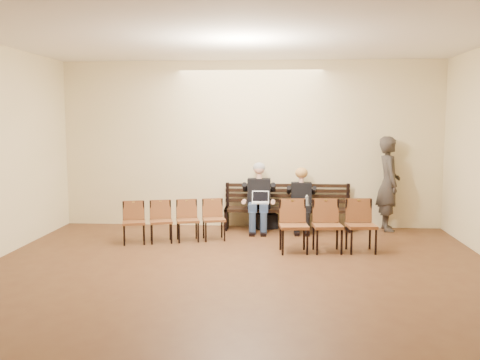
{
  "coord_description": "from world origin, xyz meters",
  "views": [
    {
      "loc": [
        0.58,
        -6.28,
        2.28
      ],
      "look_at": [
        -0.16,
        4.05,
        1.1
      ],
      "focal_mm": 40.0,
      "sensor_mm": 36.0,
      "label": 1
    }
  ],
  "objects_px": {
    "laptop": "(260,205)",
    "passerby": "(389,177)",
    "water_bottle": "(307,207)",
    "chair_row_front": "(174,221)",
    "seated_woman": "(301,202)",
    "seated_man": "(259,197)",
    "chair_row_back": "(328,226)",
    "bag": "(266,221)",
    "bench": "(287,219)"
  },
  "relations": [
    {
      "from": "laptop",
      "to": "passerby",
      "type": "bearing_deg",
      "value": 14.44
    },
    {
      "from": "water_bottle",
      "to": "chair_row_front",
      "type": "distance_m",
      "value": 2.63
    },
    {
      "from": "water_bottle",
      "to": "seated_woman",
      "type": "bearing_deg",
      "value": 107.69
    },
    {
      "from": "seated_man",
      "to": "passerby",
      "type": "height_order",
      "value": "passerby"
    },
    {
      "from": "seated_man",
      "to": "seated_woman",
      "type": "distance_m",
      "value": 0.87
    },
    {
      "from": "passerby",
      "to": "chair_row_back",
      "type": "height_order",
      "value": "passerby"
    },
    {
      "from": "seated_man",
      "to": "bag",
      "type": "bearing_deg",
      "value": 56.28
    },
    {
      "from": "passerby",
      "to": "chair_row_back",
      "type": "distance_m",
      "value": 2.49
    },
    {
      "from": "chair_row_front",
      "to": "water_bottle",
      "type": "bearing_deg",
      "value": 2.62
    },
    {
      "from": "seated_man",
      "to": "passerby",
      "type": "xyz_separation_m",
      "value": [
        2.65,
        0.22,
        0.41
      ]
    },
    {
      "from": "water_bottle",
      "to": "chair_row_front",
      "type": "xyz_separation_m",
      "value": [
        -2.5,
        -0.82,
        -0.17
      ]
    },
    {
      "from": "bench",
      "to": "seated_man",
      "type": "relative_size",
      "value": 1.86
    },
    {
      "from": "passerby",
      "to": "seated_woman",
      "type": "bearing_deg",
      "value": 95.35
    },
    {
      "from": "bench",
      "to": "seated_woman",
      "type": "xyz_separation_m",
      "value": [
        0.28,
        -0.12,
        0.37
      ]
    },
    {
      "from": "seated_man",
      "to": "chair_row_front",
      "type": "height_order",
      "value": "seated_man"
    },
    {
      "from": "chair_row_front",
      "to": "seated_woman",
      "type": "bearing_deg",
      "value": 9.45
    },
    {
      "from": "water_bottle",
      "to": "bag",
      "type": "distance_m",
      "value": 1.05
    },
    {
      "from": "bench",
      "to": "seated_woman",
      "type": "relative_size",
      "value": 2.18
    },
    {
      "from": "chair_row_front",
      "to": "chair_row_back",
      "type": "height_order",
      "value": "chair_row_back"
    },
    {
      "from": "water_bottle",
      "to": "laptop",
      "type": "bearing_deg",
      "value": 175.07
    },
    {
      "from": "seated_man",
      "to": "chair_row_back",
      "type": "distance_m",
      "value": 2.14
    },
    {
      "from": "laptop",
      "to": "chair_row_back",
      "type": "bearing_deg",
      "value": -46.45
    },
    {
      "from": "water_bottle",
      "to": "passerby",
      "type": "relative_size",
      "value": 0.1
    },
    {
      "from": "seated_woman",
      "to": "chair_row_back",
      "type": "bearing_deg",
      "value": -77.71
    },
    {
      "from": "chair_row_back",
      "to": "seated_man",
      "type": "bearing_deg",
      "value": 119.97
    },
    {
      "from": "bench",
      "to": "chair_row_back",
      "type": "relative_size",
      "value": 1.58
    },
    {
      "from": "seated_man",
      "to": "passerby",
      "type": "bearing_deg",
      "value": 4.75
    },
    {
      "from": "seated_man",
      "to": "chair_row_back",
      "type": "xyz_separation_m",
      "value": [
        1.24,
        -1.73,
        -0.24
      ]
    },
    {
      "from": "chair_row_back",
      "to": "bench",
      "type": "bearing_deg",
      "value": 103.85
    },
    {
      "from": "water_bottle",
      "to": "chair_row_front",
      "type": "height_order",
      "value": "chair_row_front"
    },
    {
      "from": "seated_man",
      "to": "chair_row_back",
      "type": "relative_size",
      "value": 0.85
    },
    {
      "from": "seated_woman",
      "to": "chair_row_back",
      "type": "xyz_separation_m",
      "value": [
        0.38,
        -1.73,
        -0.14
      ]
    },
    {
      "from": "laptop",
      "to": "bag",
      "type": "distance_m",
      "value": 0.62
    },
    {
      "from": "seated_woman",
      "to": "chair_row_front",
      "type": "height_order",
      "value": "seated_woman"
    },
    {
      "from": "bench",
      "to": "bag",
      "type": "height_order",
      "value": "bench"
    },
    {
      "from": "bench",
      "to": "chair_row_back",
      "type": "bearing_deg",
      "value": -70.4
    },
    {
      "from": "bag",
      "to": "chair_row_front",
      "type": "bearing_deg",
      "value": -141.47
    },
    {
      "from": "bench",
      "to": "water_bottle",
      "type": "relative_size",
      "value": 12.03
    },
    {
      "from": "chair_row_front",
      "to": "chair_row_back",
      "type": "distance_m",
      "value": 2.84
    },
    {
      "from": "seated_man",
      "to": "bag",
      "type": "xyz_separation_m",
      "value": [
        0.15,
        0.22,
        -0.54
      ]
    },
    {
      "from": "seated_woman",
      "to": "laptop",
      "type": "relative_size",
      "value": 3.49
    },
    {
      "from": "laptop",
      "to": "chair_row_back",
      "type": "distance_m",
      "value": 1.93
    },
    {
      "from": "seated_man",
      "to": "bag",
      "type": "height_order",
      "value": "seated_man"
    },
    {
      "from": "bench",
      "to": "water_bottle",
      "type": "distance_m",
      "value": 0.66
    },
    {
      "from": "seated_woman",
      "to": "chair_row_front",
      "type": "relative_size",
      "value": 0.63
    },
    {
      "from": "laptop",
      "to": "chair_row_back",
      "type": "relative_size",
      "value": 0.21
    },
    {
      "from": "passerby",
      "to": "chair_row_front",
      "type": "xyz_separation_m",
      "value": [
        -4.18,
        -1.34,
        -0.72
      ]
    },
    {
      "from": "seated_woman",
      "to": "chair_row_front",
      "type": "bearing_deg",
      "value": -155.01
    },
    {
      "from": "seated_man",
      "to": "passerby",
      "type": "distance_m",
      "value": 2.69
    },
    {
      "from": "water_bottle",
      "to": "chair_row_back",
      "type": "bearing_deg",
      "value": -78.88
    }
  ]
}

